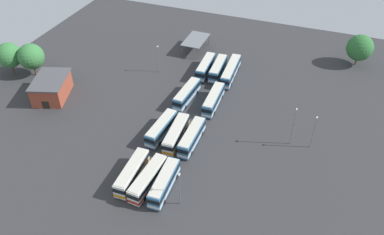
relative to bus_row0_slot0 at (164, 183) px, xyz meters
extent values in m
plane|color=#333335|center=(21.81, 3.37, -1.90)|extent=(122.08, 122.08, 0.00)
cube|color=teal|center=(-0.01, 0.00, -0.02)|extent=(11.12, 2.97, 3.16)
cube|color=beige|center=(-0.01, 0.00, 1.63)|extent=(10.67, 2.75, 0.14)
cube|color=black|center=(-0.01, 0.00, 0.49)|extent=(11.17, 3.01, 1.01)
cube|color=silver|center=(-0.01, 0.00, -0.91)|extent=(11.17, 3.01, 0.63)
cube|color=black|center=(5.51, 0.22, 0.59)|extent=(0.14, 2.07, 1.16)
cylinder|color=black|center=(3.36, 1.30, -1.40)|extent=(1.01, 0.34, 1.00)
cylinder|color=black|center=(3.46, -1.03, -1.40)|extent=(1.01, 0.34, 1.00)
cylinder|color=black|center=(-3.47, 1.02, -1.40)|extent=(1.01, 0.34, 1.00)
cylinder|color=black|center=(-3.37, -1.30, -1.40)|extent=(1.01, 0.34, 1.00)
cube|color=silver|center=(-0.15, 3.37, -0.02)|extent=(11.57, 3.38, 3.16)
cube|color=beige|center=(-0.15, 3.37, 1.63)|extent=(11.10, 3.14, 0.14)
cube|color=black|center=(-0.15, 3.37, 0.49)|extent=(11.63, 3.42, 1.01)
cube|color=red|center=(-0.15, 3.37, -0.91)|extent=(11.63, 3.42, 0.63)
cube|color=black|center=(5.55, 2.95, 0.59)|extent=(0.22, 2.07, 1.16)
cylinder|color=black|center=(3.47, 4.27, -1.40)|extent=(1.02, 0.37, 1.00)
cylinder|color=black|center=(3.29, 1.95, -1.40)|extent=(1.02, 0.37, 1.00)
cylinder|color=black|center=(-3.59, 4.80, -1.40)|extent=(1.02, 0.37, 1.00)
cylinder|color=black|center=(-3.76, 2.48, -1.40)|extent=(1.02, 0.37, 1.00)
cube|color=silver|center=(0.17, 7.04, -0.02)|extent=(11.38, 2.89, 3.16)
cube|color=beige|center=(0.17, 7.04, 1.63)|extent=(10.92, 2.68, 0.14)
cube|color=black|center=(0.17, 7.04, 0.49)|extent=(11.44, 2.93, 1.01)
cube|color=orange|center=(0.17, 7.04, -0.91)|extent=(11.44, 2.93, 0.63)
cube|color=black|center=(5.83, 7.23, 0.59)|extent=(0.13, 2.07, 1.16)
cylinder|color=black|center=(3.64, 8.32, -1.40)|extent=(1.01, 0.33, 1.00)
cylinder|color=black|center=(3.71, 6.00, -1.40)|extent=(1.01, 0.33, 1.00)
cylinder|color=black|center=(-3.37, 8.09, -1.40)|extent=(1.01, 0.33, 1.00)
cylinder|color=black|center=(-3.29, 5.77, -1.40)|extent=(1.01, 0.33, 1.00)
cube|color=teal|center=(14.34, -0.25, -0.02)|extent=(11.14, 2.55, 3.16)
cube|color=beige|center=(14.34, -0.25, 1.63)|extent=(10.70, 2.35, 0.14)
cube|color=black|center=(14.34, -0.25, 0.49)|extent=(11.20, 2.59, 1.01)
cube|color=silver|center=(14.34, -0.25, -0.91)|extent=(11.20, 2.59, 0.63)
cube|color=black|center=(19.92, -0.26, 0.59)|extent=(0.06, 2.07, 1.16)
cylinder|color=black|center=(17.79, 0.91, -1.40)|extent=(1.00, 0.30, 1.00)
cylinder|color=black|center=(17.79, -1.42, -1.40)|extent=(1.00, 0.30, 1.00)
cylinder|color=black|center=(10.89, 0.92, -1.40)|extent=(1.00, 0.30, 1.00)
cylinder|color=black|center=(10.88, -1.40, -1.40)|extent=(1.00, 0.30, 1.00)
cube|color=silver|center=(14.18, 3.41, -0.02)|extent=(11.47, 3.17, 3.16)
cube|color=beige|center=(14.18, 3.41, 1.63)|extent=(11.01, 2.94, 0.14)
cube|color=black|center=(14.18, 3.41, 0.49)|extent=(11.53, 3.21, 1.01)
cube|color=orange|center=(14.18, 3.41, -0.91)|extent=(11.53, 3.21, 0.63)
cube|color=black|center=(19.86, 3.73, 0.59)|extent=(0.18, 2.07, 1.16)
cylinder|color=black|center=(17.63, 4.77, -1.40)|extent=(1.02, 0.36, 1.00)
cylinder|color=black|center=(17.76, 2.45, -1.40)|extent=(1.02, 0.36, 1.00)
cylinder|color=black|center=(10.60, 4.37, -1.40)|extent=(1.02, 0.36, 1.00)
cylinder|color=black|center=(10.73, 2.05, -1.40)|extent=(1.02, 0.36, 1.00)
cube|color=teal|center=(14.80, 7.21, -0.02)|extent=(11.19, 3.33, 3.16)
cube|color=beige|center=(14.80, 7.21, 1.63)|extent=(10.74, 3.10, 0.14)
cube|color=black|center=(14.80, 7.21, 0.49)|extent=(11.25, 3.38, 1.01)
cube|color=silver|center=(14.80, 7.21, -0.91)|extent=(11.25, 3.38, 0.63)
cube|color=black|center=(20.31, 6.80, 0.59)|extent=(0.21, 2.07, 1.16)
cylinder|color=black|center=(18.30, 8.11, -1.40)|extent=(1.02, 0.37, 1.00)
cylinder|color=black|center=(18.13, 5.79, -1.40)|extent=(1.02, 0.37, 1.00)
cylinder|color=black|center=(11.47, 8.62, -1.40)|extent=(1.02, 0.37, 1.00)
cylinder|color=black|center=(11.30, 6.30, -1.40)|extent=(1.02, 0.37, 1.00)
cube|color=teal|center=(29.42, -0.29, -0.02)|extent=(11.56, 2.87, 3.16)
cube|color=beige|center=(29.42, -0.29, 1.63)|extent=(11.10, 2.65, 0.14)
cube|color=black|center=(29.42, -0.29, 0.49)|extent=(11.62, 2.90, 1.01)
cube|color=silver|center=(29.42, -0.29, -0.91)|extent=(11.62, 2.90, 0.63)
cube|color=black|center=(35.18, -0.12, 0.59)|extent=(0.12, 2.07, 1.16)
cylinder|color=black|center=(32.95, 0.98, -1.40)|extent=(1.01, 0.33, 1.00)
cylinder|color=black|center=(33.02, -1.35, -1.40)|extent=(1.01, 0.33, 1.00)
cylinder|color=black|center=(25.83, 0.77, -1.40)|extent=(1.01, 0.33, 1.00)
cylinder|color=black|center=(25.90, -1.56, -1.40)|extent=(1.01, 0.33, 1.00)
cube|color=teal|center=(29.35, 6.73, -0.02)|extent=(11.54, 3.27, 3.16)
cube|color=beige|center=(29.35, 6.73, 1.63)|extent=(11.07, 3.04, 0.14)
cube|color=black|center=(29.35, 6.73, 0.49)|extent=(11.59, 3.32, 1.01)
cube|color=silver|center=(29.35, 6.73, -0.91)|extent=(11.59, 3.32, 0.63)
cube|color=black|center=(35.05, 6.36, 0.59)|extent=(0.20, 2.07, 1.16)
cylinder|color=black|center=(32.95, 7.66, -1.40)|extent=(1.02, 0.37, 1.00)
cylinder|color=black|center=(32.80, 5.34, -1.40)|extent=(1.02, 0.37, 1.00)
cylinder|color=black|center=(25.91, 8.13, -1.40)|extent=(1.02, 0.37, 1.00)
cylinder|color=black|center=(25.75, 5.81, -1.40)|extent=(1.02, 0.37, 1.00)
cube|color=teal|center=(43.85, -0.54, -0.02)|extent=(13.95, 3.14, 3.16)
cube|color=beige|center=(43.85, -0.54, 1.63)|extent=(13.39, 2.91, 0.14)
cube|color=black|center=(43.85, -0.54, 0.49)|extent=(14.02, 3.18, 1.01)
cube|color=silver|center=(43.85, -0.54, -0.91)|extent=(14.02, 3.18, 0.63)
cube|color=black|center=(50.78, -0.23, 0.59)|extent=(0.15, 2.07, 1.16)
cube|color=#47474C|center=(42.33, -0.60, -0.02)|extent=(1.01, 2.62, 3.04)
cylinder|color=black|center=(48.09, 0.81, -1.40)|extent=(1.01, 0.34, 1.00)
cylinder|color=black|center=(48.19, -1.51, -1.40)|extent=(1.01, 0.34, 1.00)
cylinder|color=black|center=(39.51, 0.44, -1.40)|extent=(1.01, 0.34, 1.00)
cylinder|color=black|center=(39.61, -1.89, -1.40)|extent=(1.01, 0.34, 1.00)
cube|color=teal|center=(43.86, 3.13, -0.02)|extent=(11.07, 3.11, 3.16)
cube|color=beige|center=(43.86, 3.13, 1.63)|extent=(10.62, 2.88, 0.14)
cube|color=black|center=(43.86, 3.13, 0.49)|extent=(11.13, 3.15, 1.01)
cube|color=silver|center=(43.86, 3.13, -0.91)|extent=(11.13, 3.15, 0.63)
cube|color=black|center=(49.34, 3.43, 0.59)|extent=(0.17, 2.07, 1.16)
cylinder|color=black|center=(47.19, 4.48, -1.40)|extent=(1.01, 0.35, 1.00)
cylinder|color=black|center=(47.31, 2.15, -1.40)|extent=(1.01, 0.35, 1.00)
cylinder|color=black|center=(40.41, 4.11, -1.40)|extent=(1.01, 0.35, 1.00)
cylinder|color=black|center=(40.53, 1.79, -1.40)|extent=(1.01, 0.35, 1.00)
cube|color=teal|center=(43.55, 6.67, -0.02)|extent=(11.34, 2.98, 3.16)
cube|color=beige|center=(43.55, 6.67, 1.63)|extent=(10.89, 2.76, 0.14)
cube|color=black|center=(43.55, 6.67, 0.49)|extent=(11.40, 3.02, 1.01)
cube|color=silver|center=(43.55, 6.67, -0.91)|extent=(11.40, 3.02, 0.63)
cube|color=black|center=(49.18, 6.90, 0.59)|extent=(0.14, 2.07, 1.16)
cylinder|color=black|center=(46.99, 7.97, -1.40)|extent=(1.01, 0.34, 1.00)
cylinder|color=black|center=(47.08, 5.65, -1.40)|extent=(1.01, 0.34, 1.00)
cylinder|color=black|center=(40.02, 7.69, -1.40)|extent=(1.01, 0.34, 1.00)
cylinder|color=black|center=(40.11, 5.37, -1.40)|extent=(1.01, 0.34, 1.00)
cube|color=#99422D|center=(18.80, 39.58, 0.56)|extent=(12.46, 10.31, 4.92)
cube|color=#4C4C51|center=(18.80, 39.58, 3.20)|extent=(13.21, 10.93, 0.36)
cube|color=black|center=(13.70, 37.92, -0.80)|extent=(0.61, 1.73, 2.20)
cube|color=slate|center=(54.90, 13.81, 1.63)|extent=(10.34, 5.98, 0.20)
cylinder|color=#59595B|center=(59.77, 16.43, -0.18)|extent=(0.20, 0.20, 3.43)
cylinder|color=#59595B|center=(59.73, 11.13, -0.18)|extent=(0.20, 0.20, 3.43)
cylinder|color=#59595B|center=(50.07, 16.50, -0.18)|extent=(0.20, 0.20, 3.43)
cylinder|color=#59595B|center=(50.04, 11.19, -0.18)|extent=(0.20, 0.20, 3.43)
cylinder|color=slate|center=(22.45, -24.94, 2.14)|extent=(0.16, 0.16, 8.09)
cube|color=silver|center=(22.45, -24.94, 6.37)|extent=(0.56, 0.28, 0.20)
cylinder|color=slate|center=(39.46, 19.12, 1.96)|extent=(0.16, 0.16, 7.71)
cube|color=silver|center=(39.46, 19.12, 5.99)|extent=(0.56, 0.28, 0.20)
cylinder|color=slate|center=(-2.22, -4.15, 1.97)|extent=(0.16, 0.16, 7.74)
cube|color=silver|center=(-2.22, -4.15, 6.01)|extent=(0.56, 0.28, 0.20)
cylinder|color=slate|center=(22.00, -20.60, 2.79)|extent=(0.16, 0.16, 9.39)
cube|color=silver|center=(22.00, -20.60, 7.66)|extent=(0.56, 0.28, 0.20)
cylinder|color=brown|center=(63.18, -32.52, -0.78)|extent=(0.44, 0.44, 2.24)
sphere|color=#2D6B33|center=(63.18, -32.52, 3.48)|extent=(7.39, 7.39, 7.39)
cylinder|color=brown|center=(24.32, 56.72, -0.54)|extent=(0.44, 0.44, 2.73)
sphere|color=#387A3D|center=(24.32, 56.72, 3.78)|extent=(6.95, 6.95, 6.95)
cylinder|color=brown|center=(25.78, 50.51, -0.49)|extent=(0.44, 0.44, 2.82)
sphere|color=#387A3D|center=(25.78, 50.51, 3.90)|extent=(7.01, 7.01, 7.01)
camera|label=1|loc=(-46.44, -23.24, 56.82)|focal=36.86mm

